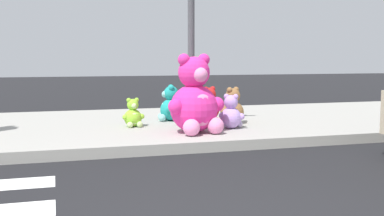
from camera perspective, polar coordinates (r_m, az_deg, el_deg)
The scene contains 8 objects.
sidewalk at distance 8.33m, azimuth -8.28°, elevation -2.29°, with size 28.00×4.40×0.15m, color #9E9B93.
sign_pole at distance 7.68m, azimuth -0.10°, elevation 10.34°, with size 0.56×0.11×3.20m.
plush_pink_large at distance 7.10m, azimuth 0.37°, elevation 0.82°, with size 0.91×0.83×1.19m.
plush_teal at distance 8.48m, azimuth -2.66°, elevation 0.20°, with size 0.45×0.50×0.65m.
plush_lime at distance 7.79m, azimuth -7.12°, elevation -0.87°, with size 0.37×0.33×0.48m.
plush_brown at distance 8.15m, azimuth 4.83°, elevation -0.10°, with size 0.44×0.46×0.63m.
plush_red at distance 8.60m, azimuth 2.00°, elevation 0.19°, with size 0.44×0.44×0.61m.
plush_lavender at distance 7.58m, azimuth 4.76°, elevation -0.80°, with size 0.39×0.40×0.56m.
Camera 1 is at (-1.14, -2.96, 1.28)m, focal length 44.15 mm.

